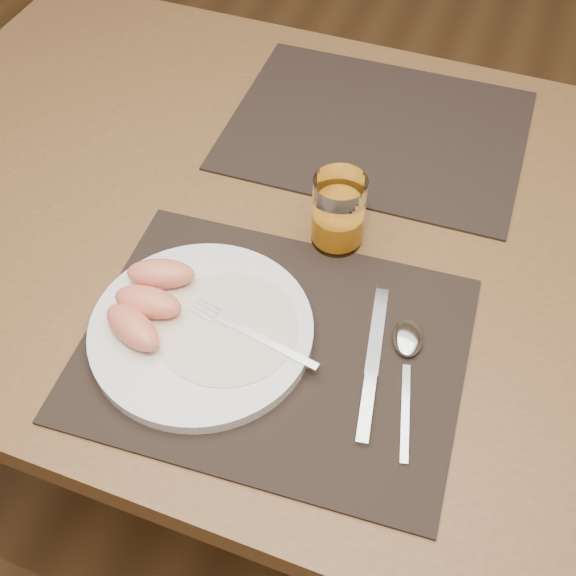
# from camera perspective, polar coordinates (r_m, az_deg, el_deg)

# --- Properties ---
(ground) EXTENTS (5.00, 5.00, 0.00)m
(ground) POSITION_cam_1_polar(r_m,az_deg,el_deg) (1.63, 1.50, -13.59)
(ground) COLOR brown
(ground) RESTS_ON ground
(table) EXTENTS (1.40, 0.90, 0.75)m
(table) POSITION_cam_1_polar(r_m,az_deg,el_deg) (1.07, 2.23, 2.14)
(table) COLOR brown
(table) RESTS_ON ground
(placemat_near) EXTENTS (0.47, 0.38, 0.00)m
(placemat_near) POSITION_cam_1_polar(r_m,az_deg,el_deg) (0.87, -1.15, -4.71)
(placemat_near) COLOR black
(placemat_near) RESTS_ON table
(placemat_far) EXTENTS (0.46, 0.36, 0.00)m
(placemat_far) POSITION_cam_1_polar(r_m,az_deg,el_deg) (1.16, 7.02, 12.33)
(placemat_far) COLOR black
(placemat_far) RESTS_ON table
(plate) EXTENTS (0.27, 0.27, 0.02)m
(plate) POSITION_cam_1_polar(r_m,az_deg,el_deg) (0.87, -6.85, -3.34)
(plate) COLOR white
(plate) RESTS_ON placemat_near
(plate_dressing) EXTENTS (0.17, 0.17, 0.00)m
(plate_dressing) POSITION_cam_1_polar(r_m,az_deg,el_deg) (0.86, -4.83, -3.08)
(plate_dressing) COLOR white
(plate_dressing) RESTS_ON plate
(fork) EXTENTS (0.17, 0.05, 0.00)m
(fork) POSITION_cam_1_polar(r_m,az_deg,el_deg) (0.86, -3.60, -3.25)
(fork) COLOR silver
(fork) RESTS_ON plate
(knife) EXTENTS (0.05, 0.22, 0.01)m
(knife) POSITION_cam_1_polar(r_m,az_deg,el_deg) (0.85, 6.57, -6.78)
(knife) COLOR silver
(knife) RESTS_ON placemat_near
(spoon) EXTENTS (0.07, 0.19, 0.01)m
(spoon) POSITION_cam_1_polar(r_m,az_deg,el_deg) (0.87, 9.41, -4.71)
(spoon) COLOR silver
(spoon) RESTS_ON placemat_near
(juice_glass) EXTENTS (0.07, 0.07, 0.10)m
(juice_glass) POSITION_cam_1_polar(r_m,az_deg,el_deg) (0.94, 3.99, 5.80)
(juice_glass) COLOR white
(juice_glass) RESTS_ON placemat_near
(grapefruit_wedges) EXTENTS (0.10, 0.15, 0.03)m
(grapefruit_wedges) POSITION_cam_1_polar(r_m,az_deg,el_deg) (0.88, -11.04, -0.97)
(grapefruit_wedges) COLOR #E87E5E
(grapefruit_wedges) RESTS_ON plate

